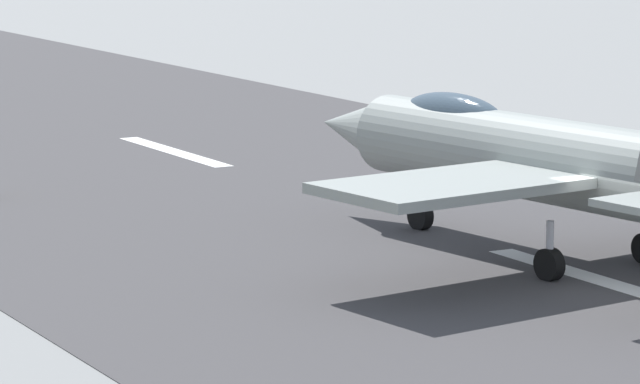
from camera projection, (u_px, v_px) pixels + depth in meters
ground_plane at (626, 289)px, 39.72m from camera, size 400.00×400.00×0.00m
runway_strip at (626, 289)px, 39.71m from camera, size 240.00×26.00×0.02m
fighter_jet at (544, 157)px, 42.63m from camera, size 17.16×13.88×5.70m
marker_cone_far at (484, 128)px, 64.97m from camera, size 0.44×0.44×0.55m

